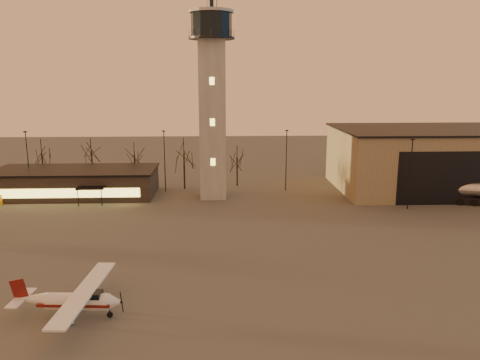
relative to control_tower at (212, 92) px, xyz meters
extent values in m
plane|color=#3A3936|center=(0.00, -30.00, -16.33)|extent=(220.00, 220.00, 0.00)
cube|color=gray|center=(0.00, 0.00, -4.33)|extent=(4.00, 4.00, 24.00)
cylinder|color=black|center=(0.00, 0.00, 7.82)|extent=(6.80, 6.80, 0.30)
cylinder|color=black|center=(0.00, 0.00, 9.67)|extent=(6.00, 6.00, 3.40)
cylinder|color=gray|center=(0.00, 0.00, 11.57)|extent=(6.60, 6.60, 0.40)
cylinder|color=black|center=(0.00, 0.00, 12.97)|extent=(0.70, 0.70, 2.40)
cube|color=#947E61|center=(36.00, 4.00, -11.33)|extent=(30.00, 20.00, 10.00)
cube|color=black|center=(36.00, 4.00, -6.18)|extent=(30.60, 20.60, 0.30)
cube|color=black|center=(36.00, -6.02, -12.33)|extent=(18.00, 0.10, 8.00)
cube|color=black|center=(-22.00, 2.00, -14.33)|extent=(25.00, 10.00, 4.00)
cube|color=black|center=(-22.00, 2.00, -12.18)|extent=(25.40, 10.40, 0.30)
cube|color=#FFDB59|center=(-22.00, -3.02, -14.73)|extent=(22.00, 0.08, 1.40)
cube|color=black|center=(-18.00, -4.00, -13.73)|extent=(4.00, 2.00, 0.20)
cylinder|color=black|center=(-30.00, 4.00, -11.33)|extent=(0.16, 0.16, 10.00)
cube|color=black|center=(-30.00, 4.00, -6.28)|extent=(0.50, 0.25, 0.18)
cylinder|color=black|center=(-8.00, 4.00, -11.33)|extent=(0.16, 0.16, 10.00)
cube|color=black|center=(-8.00, 4.00, -6.28)|extent=(0.50, 0.25, 0.18)
cylinder|color=black|center=(12.00, 4.00, -11.33)|extent=(0.16, 0.16, 10.00)
cube|color=black|center=(12.00, 4.00, -6.28)|extent=(0.50, 0.25, 0.18)
cylinder|color=black|center=(28.00, -8.00, -11.33)|extent=(0.16, 0.16, 10.00)
cube|color=black|center=(28.00, -8.00, -6.28)|extent=(0.50, 0.25, 0.18)
cylinder|color=black|center=(-30.00, 10.00, -13.46)|extent=(0.28, 0.28, 5.74)
cylinder|color=black|center=(-14.00, 10.00, -13.70)|extent=(0.28, 0.28, 5.25)
cylinder|color=black|center=(-5.00, 6.00, -13.25)|extent=(0.28, 0.28, 6.16)
cylinder|color=black|center=(4.00, 8.00, -13.84)|extent=(0.28, 0.28, 4.97)
cylinder|color=black|center=(-22.00, 12.00, -13.53)|extent=(0.28, 0.28, 5.60)
cylinder|color=silver|center=(-10.00, -37.66, -15.01)|extent=(4.90, 1.68, 1.36)
cone|color=silver|center=(-7.18, -37.85, -15.01)|extent=(1.03, 1.36, 1.30)
cone|color=silver|center=(-13.56, -37.42, -14.86)|extent=(2.59, 1.32, 1.15)
cube|color=black|center=(-8.95, -37.73, -14.54)|extent=(1.64, 1.20, 0.73)
cube|color=#5E110D|center=(-10.21, -37.64, -15.07)|extent=(5.74, 1.78, 0.23)
cube|color=silver|center=(-9.48, -37.69, -14.20)|extent=(2.34, 11.61, 0.15)
cube|color=silver|center=(-14.50, -37.36, -14.75)|extent=(1.17, 3.51, 0.08)
cube|color=#5E110D|center=(-14.60, -37.35, -14.02)|extent=(1.46, 0.18, 1.78)
cylinder|color=#A7A6AB|center=(38.78, -5.64, -14.10)|extent=(6.32, 3.79, 2.23)
camera|label=1|loc=(1.25, -71.79, 2.05)|focal=35.00mm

